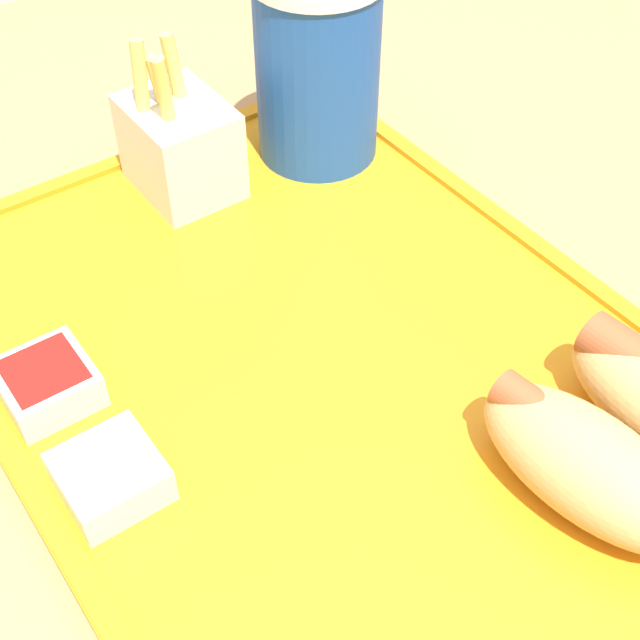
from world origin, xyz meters
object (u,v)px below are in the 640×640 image
(sauce_cup_mayo, at_px, (110,476))
(sauce_cup_ketchup, at_px, (47,383))
(fries_carton, at_px, (179,144))
(hot_dog_near, at_px, (588,464))
(soda_cup, at_px, (318,65))

(sauce_cup_mayo, bearing_deg, sauce_cup_ketchup, -179.32)
(sauce_cup_ketchup, bearing_deg, sauce_cup_mayo, 0.68)
(fries_carton, bearing_deg, sauce_cup_ketchup, -51.10)
(hot_dog_near, bearing_deg, soda_cup, 167.95)
(soda_cup, relative_size, fries_carton, 1.53)
(soda_cup, xyz_separation_m, fries_carton, (-0.02, -0.10, -0.03))
(sauce_cup_mayo, relative_size, sauce_cup_ketchup, 1.00)
(hot_dog_near, relative_size, sauce_cup_mayo, 2.61)
(soda_cup, height_order, fries_carton, soda_cup)
(soda_cup, distance_m, sauce_cup_mayo, 0.31)
(soda_cup, xyz_separation_m, sauce_cup_ketchup, (0.11, -0.25, -0.06))
(hot_dog_near, xyz_separation_m, sauce_cup_mayo, (-0.14, -0.18, -0.01))
(sauce_cup_ketchup, bearing_deg, soda_cup, 112.68)
(hot_dog_near, height_order, sauce_cup_mayo, hot_dog_near)
(sauce_cup_ketchup, bearing_deg, hot_dog_near, 41.57)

